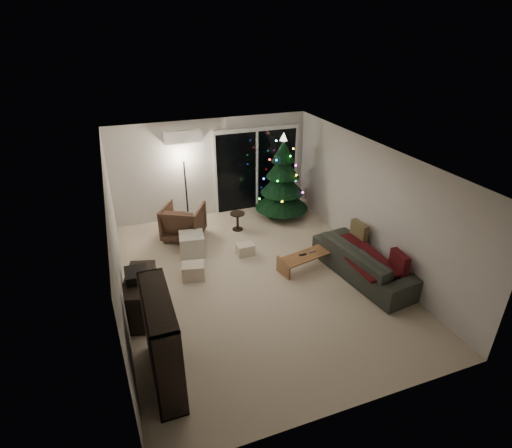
{
  "coord_description": "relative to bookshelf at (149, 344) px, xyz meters",
  "views": [
    {
      "loc": [
        -2.3,
        -6.19,
        4.57
      ],
      "look_at": [
        0.1,
        0.3,
        1.05
      ],
      "focal_mm": 28.0,
      "sensor_mm": 36.0,
      "label": 1
    }
  ],
  "objects": [
    {
      "name": "armchair",
      "position": [
        1.24,
        4.09,
        -0.3
      ],
      "size": [
        1.2,
        1.21,
        0.82
      ],
      "primitive_type": "imported",
      "rotation": [
        0.0,
        0.0,
        2.64
      ],
      "color": "brown",
      "rests_on": "floor"
    },
    {
      "name": "floor_lamp",
      "position": [
        1.49,
        4.84,
        0.17
      ],
      "size": [
        0.28,
        0.28,
        1.74
      ],
      "primitive_type": "cylinder",
      "color": "black",
      "rests_on": "floor"
    },
    {
      "name": "sofa_throw",
      "position": [
        4.2,
        1.25,
        -0.22
      ],
      "size": [
        0.73,
        1.67,
        0.06
      ],
      "primitive_type": "cube",
      "color": "#400D13",
      "rests_on": "sofa"
    },
    {
      "name": "cushion_b",
      "position": [
        4.55,
        0.6,
        -0.09
      ],
      "size": [
        0.16,
        0.45,
        0.45
      ],
      "primitive_type": "cube",
      "rotation": [
        0.0,
        0.0,
        -0.07
      ],
      "color": "#400D13",
      "rests_on": "sofa"
    },
    {
      "name": "ottoman",
      "position": [
        1.26,
        3.29,
        -0.47
      ],
      "size": [
        0.59,
        0.59,
        0.47
      ],
      "primitive_type": "cube",
      "rotation": [
        0.0,
        0.0,
        -0.15
      ],
      "color": "silver",
      "rests_on": "floor"
    },
    {
      "name": "sofa",
      "position": [
        4.3,
        1.25,
        -0.37
      ],
      "size": [
        1.21,
        2.42,
        0.68
      ],
      "primitive_type": "imported",
      "rotation": [
        0.0,
        0.0,
        1.7
      ],
      "color": "black",
      "rests_on": "floor"
    },
    {
      "name": "cushion_a",
      "position": [
        4.55,
        1.9,
        -0.09
      ],
      "size": [
        0.17,
        0.46,
        0.45
      ],
      "primitive_type": "cube",
      "rotation": [
        0.0,
        0.0,
        0.09
      ],
      "color": "#887751",
      "rests_on": "sofa"
    },
    {
      "name": "remote_a",
      "position": [
        3.21,
        1.82,
        -0.32
      ],
      "size": [
        0.15,
        0.05,
        0.02
      ],
      "primitive_type": "cube",
      "color": "black",
      "rests_on": "coffee_table"
    },
    {
      "name": "stereo",
      "position": [
        0.0,
        1.6,
        0.1
      ],
      "size": [
        0.37,
        0.44,
        0.15
      ],
      "primitive_type": "cube",
      "color": "black",
      "rests_on": "media_cabinet"
    },
    {
      "name": "christmas_tree",
      "position": [
        3.85,
        4.35,
        0.4
      ],
      "size": [
        1.45,
        1.45,
        2.2
      ],
      "primitive_type": "cone",
      "rotation": [
        0.0,
        0.0,
        -0.06
      ],
      "color": "black",
      "rests_on": "floor"
    },
    {
      "name": "coffee_table",
      "position": [
        3.36,
        1.82,
        -0.52
      ],
      "size": [
        1.26,
        0.67,
        0.38
      ],
      "primitive_type": null,
      "rotation": [
        0.0,
        0.0,
        0.22
      ],
      "color": "#9F6C47",
      "rests_on": "floor"
    },
    {
      "name": "cardboard_box_a",
      "position": [
        1.08,
        2.35,
        -0.55
      ],
      "size": [
        0.5,
        0.42,
        0.31
      ],
      "primitive_type": "cube",
      "rotation": [
        0.0,
        0.0,
        -0.23
      ],
      "color": "beige",
      "rests_on": "floor"
    },
    {
      "name": "bookshelf",
      "position": [
        0.0,
        0.0,
        0.0
      ],
      "size": [
        0.45,
        1.43,
        1.41
      ],
      "primitive_type": null,
      "rotation": [
        0.0,
        0.0,
        -0.07
      ],
      "color": "black",
      "rests_on": "floor"
    },
    {
      "name": "side_table",
      "position": [
        2.54,
        4.03,
        -0.48
      ],
      "size": [
        0.36,
        0.36,
        0.45
      ],
      "primitive_type": "cylinder",
      "rotation": [
        0.0,
        0.0,
        -0.02
      ],
      "color": "black",
      "rests_on": "floor"
    },
    {
      "name": "room",
      "position": [
        2.71,
        3.4,
        0.31
      ],
      "size": [
        6.5,
        7.51,
        2.6
      ],
      "color": "beige",
      "rests_on": "ground"
    },
    {
      "name": "media_cabinet",
      "position": [
        0.0,
        1.6,
        -0.34
      ],
      "size": [
        0.72,
        1.23,
        0.73
      ],
      "primitive_type": "cube",
      "rotation": [
        0.0,
        0.0,
        -0.27
      ],
      "color": "black",
      "rests_on": "floor"
    },
    {
      "name": "cardboard_box_b",
      "position": [
        2.33,
        2.84,
        -0.58
      ],
      "size": [
        0.37,
        0.28,
        0.26
      ],
      "primitive_type": "cube",
      "rotation": [
        0.0,
        0.0,
        0.02
      ],
      "color": "beige",
      "rests_on": "floor"
    },
    {
      "name": "remote_b",
      "position": [
        3.46,
        1.87,
        -0.32
      ],
      "size": [
        0.15,
        0.09,
        0.02
      ],
      "primitive_type": "cube",
      "rotation": [
        0.0,
        0.0,
        0.35
      ],
      "color": "slate",
      "rests_on": "coffee_table"
    }
  ]
}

